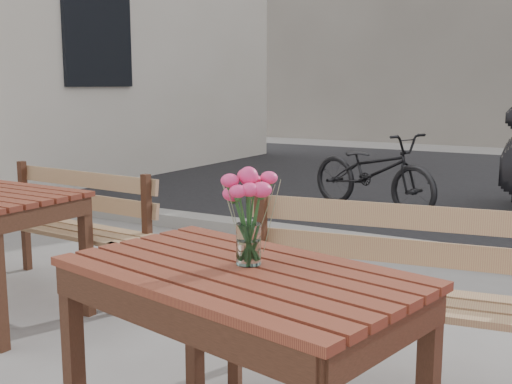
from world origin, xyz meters
TOP-DOWN VIEW (x-y plane):
  - street at (0.00, 5.06)m, footprint 30.00×8.12m
  - main_table at (-0.07, -0.06)m, footprint 1.30×0.92m
  - main_bench at (0.17, 0.81)m, footprint 1.44×0.61m
  - main_vase at (-0.07, 0.00)m, footprint 0.18×0.18m
  - second_bench at (-2.11, 1.17)m, footprint 1.33×0.47m
  - bicycle at (-1.29, 4.64)m, footprint 1.70×1.06m

SIDE VIEW (x-z plane):
  - street at x=0.00m, z-range -0.03..0.09m
  - bicycle at x=-1.29m, z-range 0.00..0.84m
  - second_bench at x=-2.11m, z-range 0.09..0.90m
  - main_bench at x=0.17m, z-range 0.09..0.96m
  - main_table at x=-0.07m, z-range 0.25..0.98m
  - main_vase at x=-0.07m, z-range 0.77..1.11m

